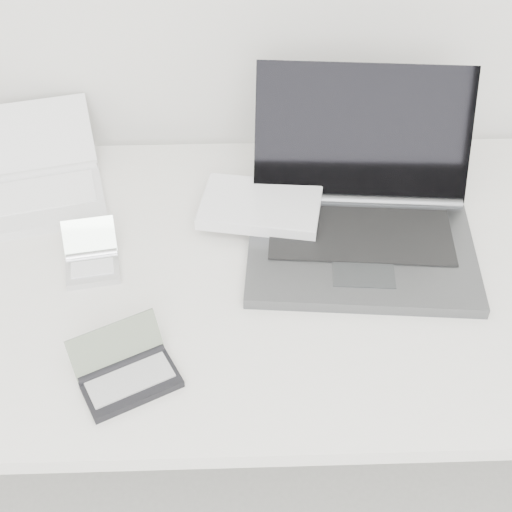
{
  "coord_description": "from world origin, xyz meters",
  "views": [
    {
      "loc": [
        -0.06,
        0.6,
        1.64
      ],
      "look_at": [
        -0.03,
        1.51,
        0.79
      ],
      "focal_mm": 50.0,
      "sensor_mm": 36.0,
      "label": 1
    }
  ],
  "objects_px": {
    "laptop_large": "(343,215)",
    "palmtop_charcoal": "(127,374)",
    "netbook_open_white": "(36,184)",
    "desk": "(271,282)"
  },
  "relations": [
    {
      "from": "laptop_large",
      "to": "palmtop_charcoal",
      "type": "bearing_deg",
      "value": -132.75
    },
    {
      "from": "netbook_open_white",
      "to": "palmtop_charcoal",
      "type": "distance_m",
      "value": 0.54
    },
    {
      "from": "desk",
      "to": "palmtop_charcoal",
      "type": "xyz_separation_m",
      "value": [
        -0.24,
        -0.26,
        0.06
      ]
    },
    {
      "from": "palmtop_charcoal",
      "to": "netbook_open_white",
      "type": "bearing_deg",
      "value": 88.87
    },
    {
      "from": "laptop_large",
      "to": "netbook_open_white",
      "type": "xyz_separation_m",
      "value": [
        -0.61,
        0.14,
        -0.02
      ]
    },
    {
      "from": "desk",
      "to": "netbook_open_white",
      "type": "relative_size",
      "value": 4.35
    },
    {
      "from": "laptop_large",
      "to": "desk",
      "type": "bearing_deg",
      "value": -143.34
    },
    {
      "from": "laptop_large",
      "to": "netbook_open_white",
      "type": "distance_m",
      "value": 0.63
    },
    {
      "from": "laptop_large",
      "to": "palmtop_charcoal",
      "type": "xyz_separation_m",
      "value": [
        -0.38,
        -0.34,
        -0.03
      ]
    },
    {
      "from": "desk",
      "to": "palmtop_charcoal",
      "type": "bearing_deg",
      "value": -132.92
    }
  ]
}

